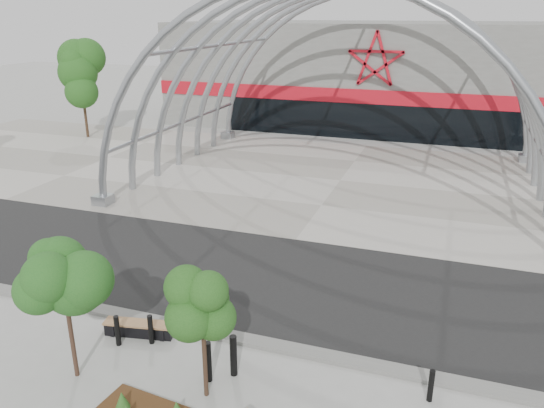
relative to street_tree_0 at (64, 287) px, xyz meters
name	(u,v)px	position (x,y,z in m)	size (l,w,h in m)	color
ground	(227,332)	(2.86, 3.03, -2.56)	(140.00, 140.00, 0.00)	#9B9A95
road	(267,278)	(2.86, 6.53, -2.55)	(140.00, 7.00, 0.02)	black
forecourt	(340,181)	(2.86, 18.53, -2.54)	(60.00, 17.00, 0.04)	gray
kerb	(224,335)	(2.86, 2.78, -2.50)	(60.00, 0.50, 0.12)	#63635F
arena_building	(388,73)	(2.86, 36.48, 1.43)	(34.00, 15.24, 8.00)	slate
vault_canopy	(340,181)	(2.86, 18.53, -2.54)	(20.80, 15.80, 20.36)	#94999E
street_tree_0	(64,287)	(0.00, 0.00, 0.00)	(1.56, 1.56, 3.56)	black
street_tree_1	(202,312)	(3.46, 0.41, -0.24)	(1.37, 1.37, 3.23)	black
bench_0	(139,329)	(0.54, 2.08, -2.35)	(2.07, 0.81, 0.42)	black
bollard_0	(117,331)	(0.24, 1.48, -2.10)	(0.15, 0.15, 0.91)	black
bollard_1	(151,329)	(1.07, 1.85, -2.12)	(0.14, 0.14, 0.89)	black
bollard_2	(208,362)	(3.28, 0.92, -2.00)	(0.18, 0.18, 1.12)	black
bollard_3	(234,356)	(3.80, 1.34, -1.99)	(0.18, 0.18, 1.15)	black
bollard_4	(431,386)	(8.60, 1.98, -2.13)	(0.14, 0.14, 0.86)	black
bg_tree_0	(80,73)	(-17.14, 23.03, 2.08)	(3.00, 3.00, 6.45)	black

